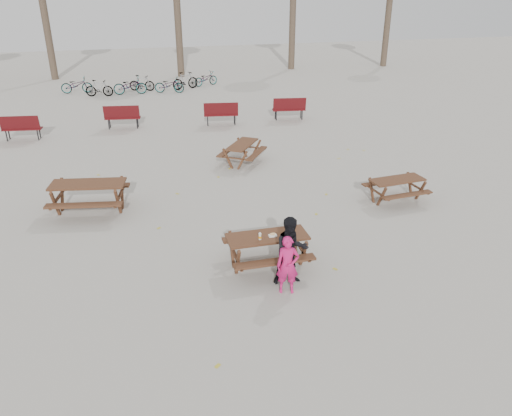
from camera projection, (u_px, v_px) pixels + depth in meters
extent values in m
plane|color=gray|center=(267.00, 266.00, 11.36)|extent=(80.00, 80.00, 0.00)
cube|color=#392214|center=(267.00, 237.00, 11.04)|extent=(1.80, 0.70, 0.05)
cube|color=#392214|center=(275.00, 262.00, 10.64)|extent=(1.80, 0.25, 0.05)
cube|color=#392214|center=(260.00, 236.00, 11.69)|extent=(1.80, 0.25, 0.05)
cylinder|color=#392214|center=(238.00, 263.00, 10.77)|extent=(0.08, 0.08, 0.73)
cylinder|color=#392214|center=(232.00, 249.00, 11.29)|extent=(0.08, 0.08, 0.73)
cylinder|color=#392214|center=(303.00, 254.00, 11.11)|extent=(0.08, 0.08, 0.73)
cylinder|color=#392214|center=(295.00, 241.00, 11.64)|extent=(0.08, 0.08, 0.73)
cube|color=white|center=(273.00, 236.00, 10.99)|extent=(0.18, 0.11, 0.03)
ellipsoid|color=tan|center=(273.00, 234.00, 10.98)|extent=(0.14, 0.06, 0.05)
cylinder|color=silver|center=(260.00, 236.00, 10.84)|extent=(0.06, 0.06, 0.15)
cylinder|color=orange|center=(260.00, 237.00, 10.84)|extent=(0.07, 0.07, 0.05)
cylinder|color=white|center=(260.00, 233.00, 10.80)|extent=(0.03, 0.03, 0.02)
imported|color=#C41860|center=(288.00, 265.00, 10.17)|extent=(0.52, 0.41, 1.27)
imported|color=black|center=(291.00, 251.00, 10.43)|extent=(0.75, 0.59, 1.53)
imported|color=black|center=(77.00, 85.00, 28.12)|extent=(1.73, 0.66, 0.90)
imported|color=black|center=(99.00, 88.00, 27.32)|extent=(1.55, 0.69, 0.90)
imported|color=black|center=(130.00, 86.00, 27.82)|extent=(1.84, 0.69, 0.96)
imported|color=black|center=(142.00, 83.00, 28.69)|extent=(1.53, 0.89, 0.89)
imported|color=black|center=(169.00, 85.00, 28.21)|extent=(1.76, 1.02, 0.87)
imported|color=black|center=(185.00, 81.00, 29.10)|extent=(1.70, 1.06, 0.99)
imported|color=black|center=(206.00, 79.00, 30.08)|extent=(1.68, 1.17, 0.84)
cylinder|color=#382B21|center=(47.00, 28.00, 30.82)|extent=(0.44, 0.44, 6.30)
cylinder|color=#382B21|center=(178.00, 29.00, 31.85)|extent=(0.44, 0.44, 5.95)
cylinder|color=#382B21|center=(293.00, 20.00, 34.41)|extent=(0.44, 0.44, 6.65)
cylinder|color=#382B21|center=(387.00, 29.00, 35.87)|extent=(0.44, 0.44, 5.25)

